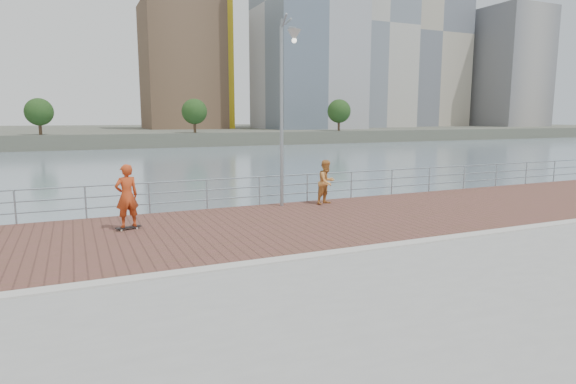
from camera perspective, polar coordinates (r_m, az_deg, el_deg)
name	(u,v)px	position (r m, az deg, el deg)	size (l,w,h in m)	color
water	(320,332)	(12.64, 3.86, -16.28)	(400.00, 400.00, 0.00)	slate
brick_lane	(267,225)	(15.09, -2.49, -3.98)	(40.00, 6.80, 0.02)	brown
curb	(321,255)	(11.92, 3.96, -7.41)	(40.00, 0.40, 0.06)	#B7B5AD
far_shore	(95,133)	(132.76, -21.88, 6.50)	(320.00, 95.00, 2.50)	#4C5142
guardrail	(234,189)	(18.12, -6.47, 0.34)	(39.06, 0.06, 1.13)	#8C9EA8
street_lamp	(287,78)	(17.67, -0.13, 13.31)	(0.49, 1.41, 6.66)	gray
skateboard	(128,227)	(15.26, -18.39, -4.00)	(0.76, 0.35, 0.09)	black
skateboarder	(127,196)	(15.08, -18.57, -0.43)	(0.69, 0.45, 1.89)	#BC3E19
bystander	(326,182)	(18.64, 4.58, 1.18)	(0.83, 0.65, 1.71)	#CE843C
skyline	(223,29)	(121.34, -7.68, 18.62)	(233.00, 41.00, 58.30)	#ADA38E
shoreline_trees	(77,111)	(87.09, -23.70, 8.74)	(109.54, 4.81, 6.42)	#473323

